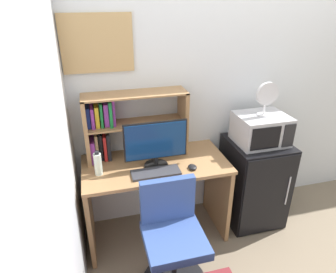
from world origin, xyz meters
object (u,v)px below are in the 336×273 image
water_bottle (98,164)px  microwave (261,129)px  desk_chair (173,243)px  computer_mouse (192,167)px  monitor (156,143)px  wall_corkboard (97,44)px  hutch_bookshelf (121,124)px  desk_fan (267,96)px  mini_fridge (253,181)px  keyboard (156,173)px

water_bottle → microwave: size_ratio=0.46×
water_bottle → microwave: (1.44, 0.06, 0.11)m
water_bottle → desk_chair: bearing=-45.1°
computer_mouse → monitor: bearing=157.8°
computer_mouse → wall_corkboard: 1.23m
computer_mouse → hutch_bookshelf: bearing=145.5°
computer_mouse → wall_corkboard: (-0.65, 0.46, 0.93)m
computer_mouse → desk_fan: size_ratio=0.30×
monitor → desk_fan: size_ratio=1.73×
monitor → computer_mouse: 0.36m
mini_fridge → water_bottle: bearing=-177.8°
hutch_bookshelf → mini_fridge: bearing=-8.9°
hutch_bookshelf → water_bottle: bearing=-131.7°
computer_mouse → desk_chair: size_ratio=0.10×
computer_mouse → wall_corkboard: wall_corkboard is taller
mini_fridge → computer_mouse: bearing=-166.4°
hutch_bookshelf → microwave: bearing=-8.8°
computer_mouse → water_bottle: size_ratio=0.43×
desk_chair → mini_fridge: bearing=28.9°
mini_fridge → desk_fan: size_ratio=2.83×
desk_chair → wall_corkboard: bearing=114.7°
monitor → water_bottle: (-0.47, 0.00, -0.12)m
hutch_bookshelf → computer_mouse: hutch_bookshelf is taller
mini_fridge → wall_corkboard: size_ratio=1.53×
water_bottle → computer_mouse: bearing=-8.7°
hutch_bookshelf → desk_chair: 1.04m
monitor → wall_corkboard: size_ratio=0.94×
monitor → keyboard: bearing=-104.3°
mini_fridge → microwave: microwave is taller
desk_fan → computer_mouse: bearing=-166.8°
water_bottle → monitor: bearing=-0.0°
mini_fridge → desk_chair: bearing=-151.1°
keyboard → wall_corkboard: size_ratio=0.71×
mini_fridge → desk_chair: desk_chair is taller
desk_chair → wall_corkboard: wall_corkboard is taller
water_bottle → desk_fan: bearing=2.1°
keyboard → water_bottle: size_ratio=1.92×
hutch_bookshelf → keyboard: 0.51m
mini_fridge → monitor: bearing=-176.8°
hutch_bookshelf → keyboard: hutch_bookshelf is taller
keyboard → wall_corkboard: bearing=126.7°
hutch_bookshelf → mini_fridge: size_ratio=1.02×
wall_corkboard → monitor: bearing=-43.2°
hutch_bookshelf → computer_mouse: 0.70m
microwave → desk_fan: desk_fan is taller
hutch_bookshelf → mini_fridge: hutch_bookshelf is taller
keyboard → water_bottle: 0.46m
water_bottle → microwave: bearing=2.3°
desk_chair → computer_mouse: bearing=53.7°
keyboard → water_bottle: (-0.44, 0.11, 0.08)m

